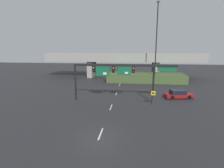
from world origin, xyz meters
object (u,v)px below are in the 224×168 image
object	(u,v)px
highway_light_pole_near	(156,42)
parked_sedan_near_right	(178,94)
speed_limit_sign	(153,96)
signal_gantry	(120,71)

from	to	relation	value
highway_light_pole_near	parked_sedan_near_right	xyz separation A→B (m)	(2.53, -12.06, -8.77)
speed_limit_sign	parked_sedan_near_right	xyz separation A→B (m)	(4.59, 4.50, -0.80)
signal_gantry	speed_limit_sign	size ratio (longest dim) A/B	7.01
highway_light_pole_near	parked_sedan_near_right	world-z (taller)	highway_light_pole_near
signal_gantry	parked_sedan_near_right	world-z (taller)	signal_gantry
speed_limit_sign	highway_light_pole_near	xyz separation A→B (m)	(2.06, 16.55, 7.98)
signal_gantry	parked_sedan_near_right	xyz separation A→B (m)	(9.46, 3.08, -4.04)
signal_gantry	parked_sedan_near_right	size ratio (longest dim) A/B	3.22
highway_light_pole_near	parked_sedan_near_right	distance (m)	15.12
signal_gantry	speed_limit_sign	bearing A→B (deg)	-16.20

